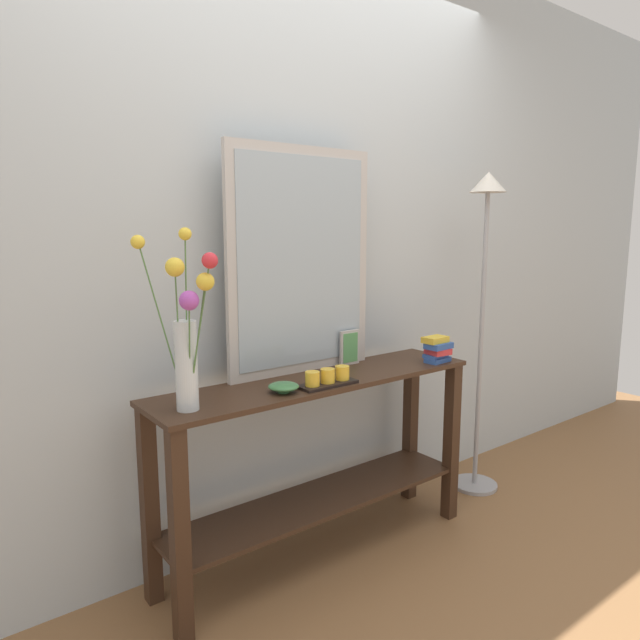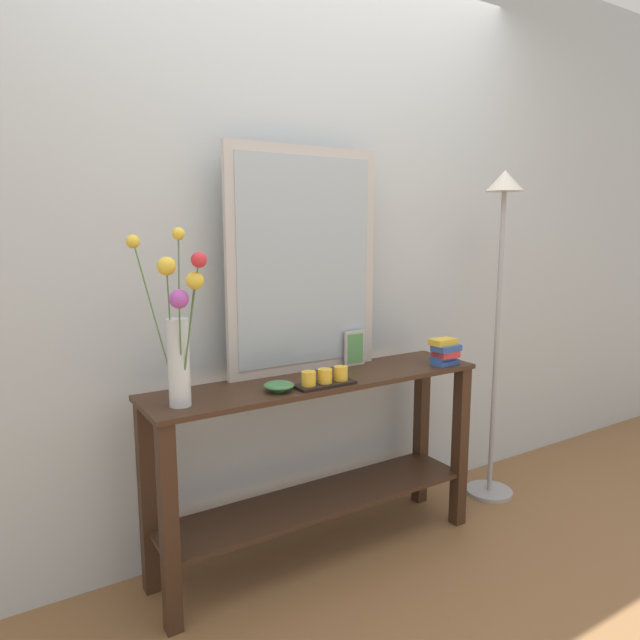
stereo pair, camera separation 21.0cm
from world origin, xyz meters
TOP-DOWN VIEW (x-y plane):
  - ground_plane at (0.00, 0.00)m, footprint 7.00×6.00m
  - wall_back at (0.00, 0.29)m, footprint 6.40×0.08m
  - console_table at (0.00, 0.00)m, footprint 1.44×0.34m
  - mirror_leaning at (0.01, 0.14)m, footprint 0.70×0.03m
  - tall_vase_left at (-0.60, -0.06)m, footprint 0.20×0.25m
  - candle_tray at (-0.04, -0.10)m, footprint 0.24×0.09m
  - picture_frame_small at (0.25, 0.11)m, footprint 0.11×0.01m
  - decorative_bowl at (-0.23, -0.08)m, footprint 0.12×0.12m
  - book_stack at (0.59, -0.10)m, footprint 0.13×0.10m
  - floor_lamp at (1.05, -0.01)m, footprint 0.24×0.24m

SIDE VIEW (x-z plane):
  - ground_plane at x=0.00m, z-range -0.02..0.00m
  - console_table at x=0.00m, z-range 0.10..0.87m
  - decorative_bowl at x=-0.23m, z-range 0.78..0.82m
  - candle_tray at x=-0.04m, z-range 0.77..0.84m
  - book_stack at x=0.59m, z-range 0.78..0.89m
  - picture_frame_small at x=0.25m, z-range 0.77..0.93m
  - tall_vase_left at x=-0.60m, z-range 0.74..1.35m
  - floor_lamp at x=1.05m, z-range 0.29..1.95m
  - mirror_leaning at x=0.01m, z-range 0.77..1.71m
  - wall_back at x=0.00m, z-range 0.00..2.70m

